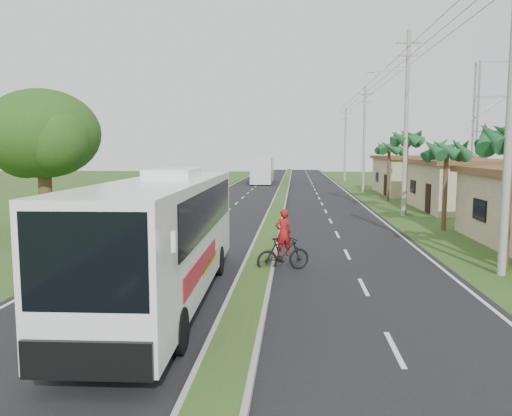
{
  "coord_description": "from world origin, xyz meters",
  "views": [
    {
      "loc": [
        1.32,
        -15.59,
        4.29
      ],
      "look_at": [
        -0.39,
        6.12,
        1.8
      ],
      "focal_mm": 35.0,
      "sensor_mm": 36.0,
      "label": 1
    }
  ],
  "objects": [
    {
      "name": "utility_pole_a",
      "position": [
        8.5,
        2.0,
        5.67
      ],
      "size": [
        1.6,
        0.28,
        11.0
      ],
      "color": "gray",
      "rests_on": "ground"
    },
    {
      "name": "palm_verge_a",
      "position": [
        9.0,
        3.0,
        4.74
      ],
      "size": [
        2.4,
        2.4,
        5.45
      ],
      "color": "#473321",
      "rests_on": "ground"
    },
    {
      "name": "lane_edge_left",
      "position": [
        -6.7,
        20.0,
        0.0
      ],
      "size": [
        0.12,
        160.0,
        0.01
      ],
      "primitive_type": "cube",
      "color": "silver",
      "rests_on": "ground"
    },
    {
      "name": "ground",
      "position": [
        0.0,
        0.0,
        0.0
      ],
      "size": [
        180.0,
        180.0,
        0.0
      ],
      "primitive_type": "plane",
      "color": "#344C1C",
      "rests_on": "ground"
    },
    {
      "name": "shop_mid",
      "position": [
        14.0,
        22.0,
        1.86
      ],
      "size": [
        7.6,
        10.6,
        3.67
      ],
      "color": "tan",
      "rests_on": "ground"
    },
    {
      "name": "road_asphalt",
      "position": [
        0.0,
        20.0,
        0.01
      ],
      "size": [
        14.0,
        160.0,
        0.02
      ],
      "primitive_type": "cube",
      "color": "black",
      "rests_on": "ground"
    },
    {
      "name": "utility_pole_b",
      "position": [
        8.47,
        18.0,
        6.26
      ],
      "size": [
        3.2,
        0.28,
        12.0
      ],
      "color": "gray",
      "rests_on": "ground"
    },
    {
      "name": "shop_far",
      "position": [
        14.0,
        36.0,
        1.93
      ],
      "size": [
        8.6,
        11.6,
        3.82
      ],
      "color": "tan",
      "rests_on": "ground"
    },
    {
      "name": "utility_pole_c",
      "position": [
        8.5,
        38.0,
        5.67
      ],
      "size": [
        1.6,
        0.28,
        11.0
      ],
      "color": "gray",
      "rests_on": "ground"
    },
    {
      "name": "motorcyclist",
      "position": [
        0.91,
        2.0,
        0.79
      ],
      "size": [
        2.06,
        1.31,
        2.24
      ],
      "rotation": [
        0.0,
        0.0,
        0.41
      ],
      "color": "black",
      "rests_on": "ground"
    },
    {
      "name": "coach_bus_main",
      "position": [
        -2.33,
        -1.87,
        2.07
      ],
      "size": [
        2.77,
        11.71,
        3.76
      ],
      "rotation": [
        0.0,
        0.0,
        0.03
      ],
      "color": "white",
      "rests_on": "ground"
    },
    {
      "name": "utility_pole_d",
      "position": [
        8.5,
        58.0,
        5.42
      ],
      "size": [
        1.6,
        0.28,
        10.5
      ],
      "color": "gray",
      "rests_on": "ground"
    },
    {
      "name": "shade_tree",
      "position": [
        -12.11,
        10.02,
        5.03
      ],
      "size": [
        6.3,
        6.0,
        7.54
      ],
      "color": "#473321",
      "rests_on": "ground"
    },
    {
      "name": "palm_verge_d",
      "position": [
        9.3,
        28.0,
        4.55
      ],
      "size": [
        2.4,
        2.4,
        5.25
      ],
      "color": "#473321",
      "rests_on": "ground"
    },
    {
      "name": "coach_bus_far",
      "position": [
        -3.04,
        51.47,
        1.96
      ],
      "size": [
        2.74,
        11.92,
        3.46
      ],
      "rotation": [
        0.0,
        0.0,
        0.01
      ],
      "color": "silver",
      "rests_on": "ground"
    },
    {
      "name": "palm_verge_b",
      "position": [
        9.4,
        12.0,
        4.36
      ],
      "size": [
        2.4,
        2.4,
        5.05
      ],
      "color": "#473321",
      "rests_on": "ground"
    },
    {
      "name": "lane_edge_right",
      "position": [
        6.7,
        20.0,
        0.0
      ],
      "size": [
        0.12,
        160.0,
        0.01
      ],
      "primitive_type": "cube",
      "color": "silver",
      "rests_on": "ground"
    },
    {
      "name": "median_strip",
      "position": [
        0.0,
        20.0,
        0.1
      ],
      "size": [
        1.2,
        160.0,
        0.18
      ],
      "color": "gray",
      "rests_on": "ground"
    },
    {
      "name": "palm_verge_c",
      "position": [
        8.8,
        19.0,
        5.12
      ],
      "size": [
        2.4,
        2.4,
        5.85
      ],
      "color": "#473321",
      "rests_on": "ground"
    }
  ]
}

